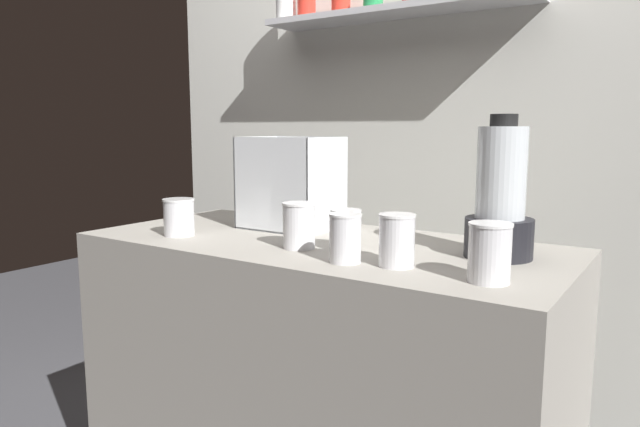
{
  "coord_description": "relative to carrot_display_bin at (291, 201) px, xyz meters",
  "views": [
    {
      "loc": [
        0.91,
        -1.36,
        1.22
      ],
      "look_at": [
        0.0,
        0.0,
        0.98
      ],
      "focal_mm": 32.27,
      "sensor_mm": 36.0,
      "label": 1
    }
  ],
  "objects": [
    {
      "name": "back_wall_unit",
      "position": [
        0.2,
        0.63,
        0.28
      ],
      "size": [
        2.6,
        0.24,
        2.5
      ],
      "color": "silver",
      "rests_on": "ground_plane"
    },
    {
      "name": "carrot_display_bin",
      "position": [
        0.0,
        0.0,
        0.0
      ],
      "size": [
        0.29,
        0.23,
        0.3
      ],
      "color": "white",
      "rests_on": "counter"
    },
    {
      "name": "juice_cup_carrot_left",
      "position": [
        0.21,
        -0.25,
        -0.04
      ],
      "size": [
        0.09,
        0.09,
        0.12
      ],
      "color": "white",
      "rests_on": "counter"
    },
    {
      "name": "juice_cup_carrot_right",
      "position": [
        0.4,
        -0.32,
        -0.04
      ],
      "size": [
        0.08,
        0.08,
        0.12
      ],
      "color": "white",
      "rests_on": "counter"
    },
    {
      "name": "juice_cup_mango_middle",
      "position": [
        0.33,
        -0.2,
        -0.04
      ],
      "size": [
        0.08,
        0.08,
        0.11
      ],
      "color": "white",
      "rests_on": "counter"
    },
    {
      "name": "blender_pitcher",
      "position": [
        0.7,
        -0.06,
        0.05
      ],
      "size": [
        0.17,
        0.17,
        0.36
      ],
      "color": "black",
      "rests_on": "counter"
    },
    {
      "name": "juice_cup_carrot_far_left",
      "position": [
        -0.2,
        -0.3,
        -0.04
      ],
      "size": [
        0.1,
        0.1,
        0.11
      ],
      "color": "white",
      "rests_on": "counter"
    },
    {
      "name": "counter",
      "position": [
        0.2,
        -0.13,
        -0.54
      ],
      "size": [
        1.4,
        0.64,
        0.9
      ],
      "primitive_type": "cube",
      "color": "#9E998E",
      "rests_on": "ground_plane"
    },
    {
      "name": "juice_cup_orange_rightmost",
      "position": [
        0.75,
        -0.31,
        -0.03
      ],
      "size": [
        0.09,
        0.09,
        0.13
      ],
      "color": "white",
      "rests_on": "counter"
    },
    {
      "name": "juice_cup_pomegranate_far_right",
      "position": [
        0.53,
        -0.29,
        -0.03
      ],
      "size": [
        0.09,
        0.09,
        0.12
      ],
      "color": "white",
      "rests_on": "counter"
    }
  ]
}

